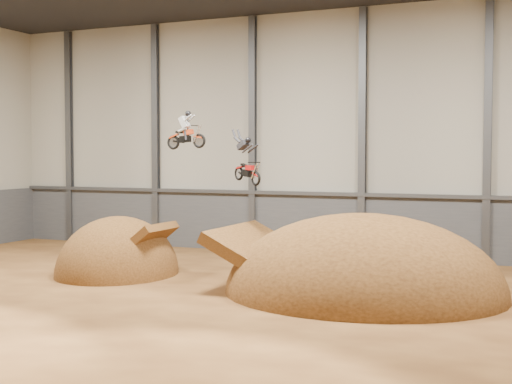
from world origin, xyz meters
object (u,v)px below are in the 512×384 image
fmx_rider_a (186,128)px  landing_ramp (363,294)px  takeoff_ramp (118,274)px  fmx_rider_b (247,157)px

fmx_rider_a → landing_ramp: bearing=3.0°
takeoff_ramp → fmx_rider_a: (3.67, 0.24, 7.00)m
landing_ramp → fmx_rider_a: bearing=177.4°
landing_ramp → fmx_rider_b: size_ratio=4.33×
landing_ramp → fmx_rider_b: bearing=170.4°
takeoff_ramp → fmx_rider_a: size_ratio=3.13×
landing_ramp → fmx_rider_a: 11.00m
takeoff_ramp → fmx_rider_b: 8.62m
fmx_rider_b → fmx_rider_a: bearing=-135.9°
fmx_rider_b → landing_ramp: bearing=22.7°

